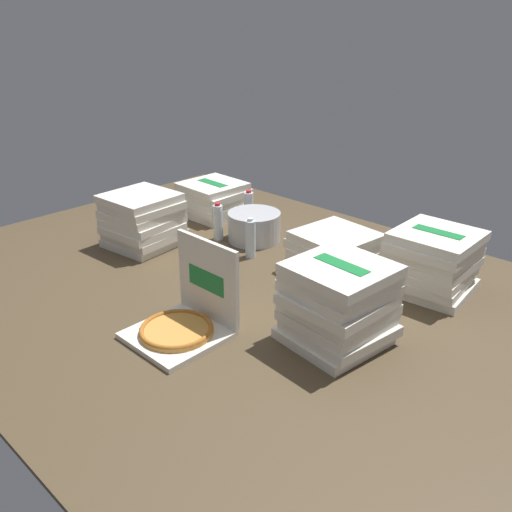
# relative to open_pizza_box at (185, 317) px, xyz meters

# --- Properties ---
(ground_plane) EXTENTS (3.20, 2.40, 0.02)m
(ground_plane) POSITION_rel_open_pizza_box_xyz_m (-0.16, 0.43, -0.08)
(ground_plane) COLOR #4C3D28
(open_pizza_box) EXTENTS (0.35, 0.36, 0.37)m
(open_pizza_box) POSITION_rel_open_pizza_box_xyz_m (0.00, 0.00, 0.00)
(open_pizza_box) COLOR silver
(open_pizza_box) RESTS_ON ground_plane
(pizza_stack_right_far) EXTENTS (0.40, 0.40, 0.30)m
(pizza_stack_right_far) POSITION_rel_open_pizza_box_xyz_m (-0.89, 0.43, 0.07)
(pizza_stack_right_far) COLOR silver
(pizza_stack_right_far) RESTS_ON ground_plane
(pizza_stack_left_far) EXTENTS (0.41, 0.41, 0.21)m
(pizza_stack_left_far) POSITION_rel_open_pizza_box_xyz_m (0.09, 0.88, 0.03)
(pizza_stack_left_far) COLOR silver
(pizza_stack_left_far) RESTS_ON ground_plane
(pizza_stack_center_far) EXTENTS (0.40, 0.40, 0.30)m
(pizza_stack_center_far) POSITION_rel_open_pizza_box_xyz_m (0.53, 1.03, 0.08)
(pizza_stack_center_far) COLOR silver
(pizza_stack_center_far) RESTS_ON ground_plane
(pizza_stack_right_near) EXTENTS (0.41, 0.40, 0.34)m
(pizza_stack_right_near) POSITION_rel_open_pizza_box_xyz_m (0.48, 0.38, 0.10)
(pizza_stack_right_near) COLOR silver
(pizza_stack_right_near) RESTS_ON ground_plane
(pizza_stack_center_near) EXTENTS (0.38, 0.37, 0.21)m
(pizza_stack_center_near) POSITION_rel_open_pizza_box_xyz_m (-0.97, 1.04, 0.03)
(pizza_stack_center_near) COLOR silver
(pizza_stack_center_near) RESTS_ON ground_plane
(ice_bucket) EXTENTS (0.30, 0.30, 0.17)m
(ice_bucket) POSITION_rel_open_pizza_box_xyz_m (-0.49, 0.91, 0.01)
(ice_bucket) COLOR #B7BABF
(ice_bucket) RESTS_ON ground_plane
(water_bottle_0) EXTENTS (0.06, 0.06, 0.22)m
(water_bottle_0) POSITION_rel_open_pizza_box_xyz_m (-0.69, 1.07, 0.03)
(water_bottle_0) COLOR white
(water_bottle_0) RESTS_ON ground_plane
(water_bottle_1) EXTENTS (0.06, 0.06, 0.22)m
(water_bottle_1) POSITION_rel_open_pizza_box_xyz_m (-0.34, 0.73, 0.03)
(water_bottle_1) COLOR silver
(water_bottle_1) RESTS_ON ground_plane
(water_bottle_2) EXTENTS (0.06, 0.06, 0.22)m
(water_bottle_2) POSITION_rel_open_pizza_box_xyz_m (-0.65, 0.77, 0.03)
(water_bottle_2) COLOR white
(water_bottle_2) RESTS_ON ground_plane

